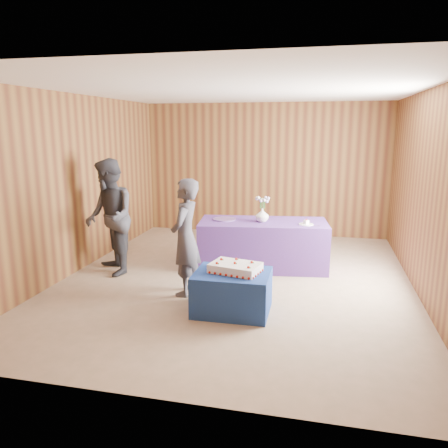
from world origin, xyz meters
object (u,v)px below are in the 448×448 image
(cake_table, at_px, (232,292))
(guest_left, at_px, (185,237))
(serving_table, at_px, (263,244))
(vase, at_px, (262,215))
(sheet_cake, at_px, (235,268))
(guest_right, at_px, (110,217))

(cake_table, relative_size, guest_left, 0.58)
(serving_table, relative_size, vase, 9.36)
(serving_table, distance_m, guest_left, 1.67)
(cake_table, bearing_deg, sheet_cake, 44.46)
(vase, distance_m, guest_left, 1.58)
(cake_table, height_order, guest_left, guest_left)
(vase, relative_size, guest_right, 0.12)
(vase, xyz_separation_m, guest_left, (-0.83, -1.34, -0.08))
(serving_table, distance_m, sheet_cake, 1.81)
(serving_table, height_order, guest_left, guest_left)
(sheet_cake, distance_m, guest_left, 0.90)
(sheet_cake, bearing_deg, serving_table, 99.64)
(serving_table, bearing_deg, guest_right, -166.97)
(serving_table, distance_m, guest_right, 2.42)
(vase, bearing_deg, serving_table, 66.14)
(cake_table, xyz_separation_m, sheet_cake, (0.03, 0.03, 0.30))
(cake_table, height_order, vase, vase)
(sheet_cake, bearing_deg, cake_table, -122.37)
(cake_table, bearing_deg, guest_right, 153.68)
(cake_table, relative_size, guest_right, 0.51)
(cake_table, height_order, sheet_cake, sheet_cake)
(guest_left, distance_m, guest_right, 1.48)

